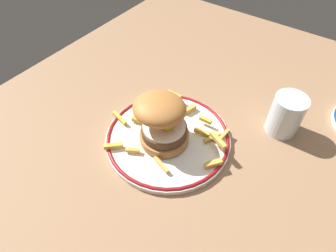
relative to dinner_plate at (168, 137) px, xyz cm
name	(u,v)px	position (x,y,z in cm)	size (l,w,h in cm)	color
ground_plane	(194,146)	(3.23, -4.85, -2.84)	(120.01, 103.33, 4.00)	#946D4D
dinner_plate	(168,137)	(0.00, 0.00, 0.00)	(27.02, 27.02, 1.60)	white
burger	(162,120)	(-1.07, 0.76, 6.21)	(12.03, 12.24, 11.08)	#B6783C
fries_pile	(174,126)	(2.50, 0.15, 1.49)	(21.63, 27.21, 2.81)	gold
water_glass	(285,117)	(17.31, -18.87, 3.15)	(6.96, 6.96, 9.30)	silver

